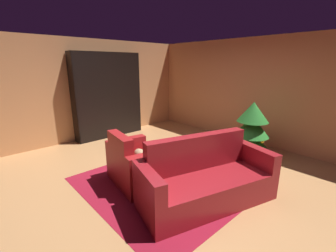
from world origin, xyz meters
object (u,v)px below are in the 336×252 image
(coffee_table, at_px, (167,164))
(bottle_on_table, at_px, (157,157))
(book_stack_on_table, at_px, (165,159))
(decorated_tree, at_px, (252,129))
(armchair_red, at_px, (135,165))
(couch_red, at_px, (206,181))
(bookshelf_unit, at_px, (112,95))

(coffee_table, height_order, bottle_on_table, bottle_on_table)
(coffee_table, height_order, book_stack_on_table, book_stack_on_table)
(decorated_tree, bearing_deg, armchair_red, -105.55)
(coffee_table, bearing_deg, book_stack_on_table, -130.81)
(armchair_red, height_order, couch_red, couch_red)
(bookshelf_unit, xyz_separation_m, decorated_tree, (3.37, 1.42, -0.51))
(armchair_red, xyz_separation_m, decorated_tree, (0.71, 2.54, 0.30))
(bottle_on_table, distance_m, decorated_tree, 2.37)
(bottle_on_table, xyz_separation_m, decorated_tree, (0.37, 2.34, 0.10))
(coffee_table, relative_size, bottle_on_table, 2.68)
(couch_red, xyz_separation_m, decorated_tree, (-0.42, 2.08, 0.30))
(bottle_on_table, bearing_deg, coffee_table, 62.39)
(bookshelf_unit, height_order, decorated_tree, bookshelf_unit)
(book_stack_on_table, relative_size, bottle_on_table, 0.89)
(coffee_table, bearing_deg, couch_red, 8.82)
(armchair_red, relative_size, book_stack_on_table, 5.36)
(bookshelf_unit, xyz_separation_m, couch_red, (3.80, -0.66, -0.81))
(decorated_tree, bearing_deg, bottle_on_table, -98.97)
(couch_red, relative_size, decorated_tree, 1.78)
(bookshelf_unit, relative_size, book_stack_on_table, 10.81)
(bottle_on_table, bearing_deg, bookshelf_unit, 162.96)
(armchair_red, bearing_deg, coffee_table, 39.80)
(bookshelf_unit, xyz_separation_m, coffee_table, (3.08, -0.77, -0.75))
(bookshelf_unit, distance_m, coffee_table, 3.27)
(couch_red, height_order, decorated_tree, decorated_tree)
(book_stack_on_table, bearing_deg, bottle_on_table, -113.23)
(decorated_tree, bearing_deg, coffee_table, -97.53)
(bookshelf_unit, relative_size, armchair_red, 2.02)
(couch_red, xyz_separation_m, bottle_on_table, (-0.79, -0.26, 0.20))
(armchair_red, height_order, coffee_table, armchair_red)
(couch_red, distance_m, book_stack_on_table, 0.77)
(book_stack_on_table, xyz_separation_m, decorated_tree, (0.32, 2.22, 0.15))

